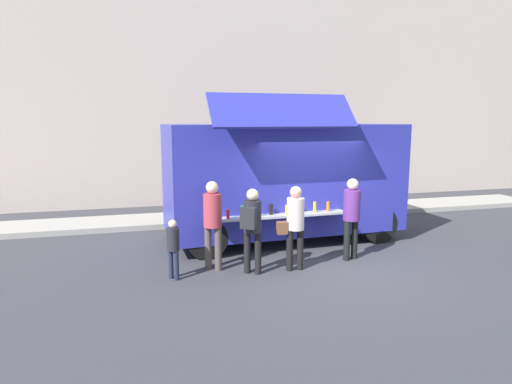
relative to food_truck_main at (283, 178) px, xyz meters
name	(u,v)px	position (x,y,z in m)	size (l,w,h in m)	color
ground_plane	(333,266)	(0.31, -2.27, -1.57)	(60.00, 60.00, 0.00)	#38383D
curb_strip	(120,223)	(-4.01, 2.62, -1.49)	(28.00, 1.60, 0.15)	#9E998E
building_behind	(145,83)	(-3.01, 6.52, 2.71)	(32.00, 2.40, 8.57)	beige
food_truck_main	(283,178)	(0.00, 0.00, 0.00)	(5.73, 3.15, 3.53)	#2C2FA0
trash_bin	(365,200)	(3.58, 2.32, -1.13)	(0.60, 0.60, 0.88)	#2C5D3B
customer_front_ordering	(295,221)	(-0.54, -2.28, -0.56)	(0.56, 0.35, 1.70)	black
customer_mid_with_backpack	(252,223)	(-1.42, -2.28, -0.54)	(0.48, 0.54, 1.68)	black
customer_rear_waiting	(213,217)	(-2.09, -1.81, -0.50)	(0.36, 0.36, 1.79)	#514441
customer_extra_browsing	(352,212)	(0.87, -1.95, -0.52)	(0.36, 0.36, 1.76)	black
child_near_queue	(173,244)	(-2.91, -2.16, -0.88)	(0.23, 0.23, 1.15)	#1E2337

